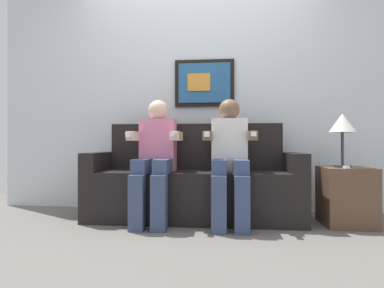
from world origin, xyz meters
TOP-DOWN VIEW (x-y plane):
  - ground_plane at (0.00, 0.00)m, footprint 5.67×5.67m
  - back_wall_assembly at (0.00, 0.76)m, footprint 4.36×0.10m
  - couch at (0.00, 0.33)m, footprint 1.96×0.58m
  - person_on_left at (-0.33, 0.16)m, footprint 0.46×0.56m
  - person_on_right at (0.33, 0.16)m, footprint 0.46×0.56m
  - side_table_right at (1.33, 0.22)m, footprint 0.40×0.40m
  - table_lamp at (1.29, 0.18)m, footprint 0.22×0.22m
  - spare_remote_on_table at (1.28, 0.12)m, footprint 0.04×0.13m

SIDE VIEW (x-z plane):
  - ground_plane at x=0.00m, z-range 0.00..0.00m
  - side_table_right at x=1.33m, z-range 0.00..0.50m
  - couch at x=0.00m, z-range -0.14..0.76m
  - spare_remote_on_table at x=1.28m, z-range 0.50..0.52m
  - person_on_left at x=-0.33m, z-range 0.05..1.16m
  - person_on_right at x=0.33m, z-range 0.05..1.16m
  - table_lamp at x=1.29m, z-range 0.63..1.09m
  - back_wall_assembly at x=0.00m, z-range 0.00..2.60m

